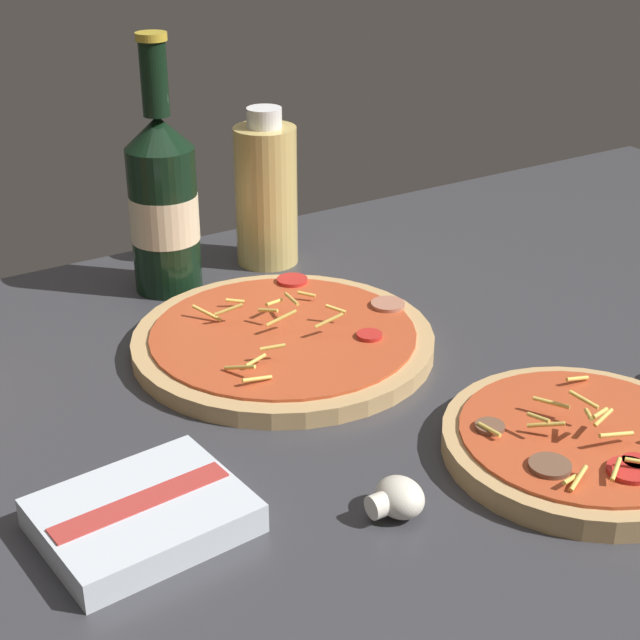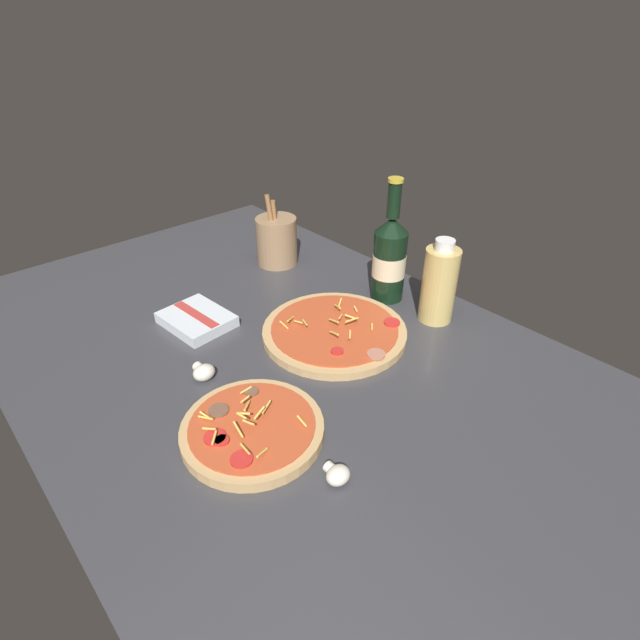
{
  "view_description": "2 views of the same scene",
  "coord_description": "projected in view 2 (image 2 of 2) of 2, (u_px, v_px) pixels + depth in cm",
  "views": [
    {
      "loc": [
        -46.86,
        -62.33,
        47.89
      ],
      "look_at": [
        -2.07,
        9.97,
        6.19
      ],
      "focal_mm": 55.0,
      "sensor_mm": 36.0,
      "label": 1
    },
    {
      "loc": [
        56.77,
        -46.52,
        61.59
      ],
      "look_at": [
        -4.7,
        8.59,
        8.03
      ],
      "focal_mm": 28.0,
      "sensor_mm": 36.0,
      "label": 2
    }
  ],
  "objects": [
    {
      "name": "mushroom_right",
      "position": [
        337.0,
        474.0,
        0.72
      ],
      "size": [
        3.96,
        3.77,
        2.64
      ],
      "color": "white",
      "rests_on": "counter_slab"
    },
    {
      "name": "mushroom_left",
      "position": [
        203.0,
        372.0,
        0.91
      ],
      "size": [
        4.36,
        4.15,
        2.9
      ],
      "color": "white",
      "rests_on": "counter_slab"
    },
    {
      "name": "dish_towel",
      "position": [
        197.0,
        319.0,
        1.07
      ],
      "size": [
        15.37,
        12.8,
        2.56
      ],
      "color": "silver",
      "rests_on": "counter_slab"
    },
    {
      "name": "oil_bottle",
      "position": [
        439.0,
        284.0,
        1.05
      ],
      "size": [
        7.27,
        7.27,
        18.53
      ],
      "color": "#D6B766",
      "rests_on": "counter_slab"
    },
    {
      "name": "beer_bottle",
      "position": [
        389.0,
        257.0,
        1.11
      ],
      "size": [
        7.56,
        7.56,
        28.08
      ],
      "color": "black",
      "rests_on": "counter_slab"
    },
    {
      "name": "pizza_far",
      "position": [
        335.0,
        331.0,
        1.03
      ],
      "size": [
        29.79,
        29.79,
        4.35
      ],
      "color": "tan",
      "rests_on": "counter_slab"
    },
    {
      "name": "utensil_crock",
      "position": [
        277.0,
        240.0,
        1.29
      ],
      "size": [
        10.46,
        10.46,
        18.67
      ],
      "color": "#9E7A56",
      "rests_on": "counter_slab"
    },
    {
      "name": "pizza_near",
      "position": [
        252.0,
        429.0,
        0.8
      ],
      "size": [
        22.97,
        22.97,
        5.03
      ],
      "color": "tan",
      "rests_on": "counter_slab"
    },
    {
      "name": "counter_slab",
      "position": [
        303.0,
        377.0,
        0.94
      ],
      "size": [
        160.0,
        90.0,
        2.5
      ],
      "color": "#38383D",
      "rests_on": "ground"
    }
  ]
}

